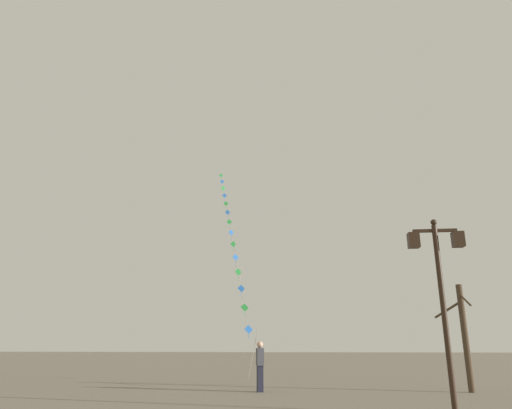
{
  "coord_description": "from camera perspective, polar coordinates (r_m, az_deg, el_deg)",
  "views": [
    {
      "loc": [
        -0.31,
        -2.78,
        1.61
      ],
      "look_at": [
        -2.6,
        18.78,
        8.16
      ],
      "focal_mm": 32.52,
      "sensor_mm": 36.0,
      "label": 1
    }
  ],
  "objects": [
    {
      "name": "ground_plane",
      "position": [
        22.84,
        7.31,
        -20.72
      ],
      "size": [
        160.0,
        160.0,
        0.0
      ],
      "primitive_type": "plane",
      "color": "#756B5B"
    },
    {
      "name": "twin_lantern_lamp_post",
      "position": [
        12.97,
        21.65,
        -8.02
      ],
      "size": [
        1.41,
        0.28,
        4.8
      ],
      "color": "black",
      "rests_on": "ground_plane"
    },
    {
      "name": "kite_train",
      "position": [
        30.12,
        -3.03,
        -3.65
      ],
      "size": [
        5.49,
        19.37,
        16.21
      ],
      "color": "brown",
      "rests_on": "ground_plane"
    },
    {
      "name": "kite_flyer",
      "position": [
        17.51,
        0.49,
        -19.12
      ],
      "size": [
        0.33,
        0.63,
        1.71
      ],
      "rotation": [
        0.0,
        0.0,
        1.82
      ],
      "color": "#1E1E2D",
      "rests_on": "ground_plane"
    },
    {
      "name": "bare_tree",
      "position": [
        18.87,
        24.24,
        -14.29
      ],
      "size": [
        1.24,
        1.87,
        3.73
      ],
      "color": "#423323",
      "rests_on": "ground_plane"
    }
  ]
}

